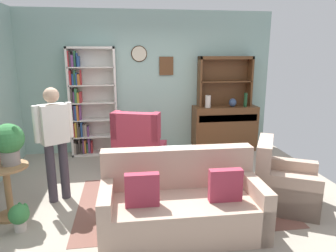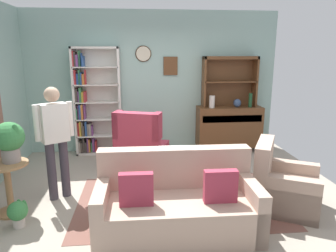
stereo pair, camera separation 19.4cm
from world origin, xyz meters
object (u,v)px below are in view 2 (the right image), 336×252
(vase_tall, at_px, (212,102))
(wingback_chair, at_px, (141,148))
(sideboard_hutch, at_px, (230,74))
(potted_plant_large, at_px, (9,139))
(bottle_wine, at_px, (250,100))
(potted_plant_small, at_px, (18,212))
(coffee_table, at_px, (165,173))
(bookshelf, at_px, (93,104))
(person_reading, at_px, (55,135))
(vase_round, at_px, (237,103))
(sideboard, at_px, (229,126))
(plant_stand, at_px, (8,183))
(couch_floral, at_px, (177,205))
(book_stack, at_px, (164,168))
(armchair_floral, at_px, (282,187))

(vase_tall, relative_size, wingback_chair, 0.23)
(sideboard_hutch, height_order, potted_plant_large, sideboard_hutch)
(bottle_wine, distance_m, potted_plant_small, 4.53)
(coffee_table, bearing_deg, bookshelf, 120.44)
(potted_plant_large, bearing_deg, person_reading, 37.50)
(vase_round, relative_size, person_reading, 0.11)
(vase_round, relative_size, coffee_table, 0.21)
(sideboard, height_order, plant_stand, sideboard)
(person_reading, xyz_separation_m, coffee_table, (1.48, -0.13, -0.55))
(sideboard, xyz_separation_m, bottle_wine, (0.39, -0.09, 0.55))
(sideboard, relative_size, couch_floral, 0.72)
(couch_floral, bearing_deg, vase_tall, 69.12)
(bottle_wine, relative_size, book_stack, 1.29)
(armchair_floral, xyz_separation_m, book_stack, (-1.52, 0.38, 0.17))
(bottle_wine, height_order, book_stack, bottle_wine)
(person_reading, bearing_deg, sideboard_hutch, 33.51)
(vase_round, height_order, couch_floral, vase_round)
(sideboard_hutch, xyz_separation_m, plant_stand, (-3.49, -2.37, -1.14))
(potted_plant_large, bearing_deg, vase_tall, 35.01)
(sideboard, bearing_deg, vase_round, -27.17)
(bottle_wine, relative_size, plant_stand, 0.42)
(bookshelf, height_order, plant_stand, bookshelf)
(vase_tall, distance_m, wingback_chair, 1.78)
(person_reading, bearing_deg, armchair_floral, -11.34)
(vase_tall, xyz_separation_m, vase_round, (0.52, 0.01, -0.04))
(vase_round, relative_size, armchair_floral, 0.16)
(sideboard_hutch, xyz_separation_m, vase_tall, (-0.39, -0.19, -0.52))
(plant_stand, bearing_deg, vase_round, 31.22)
(book_stack, bearing_deg, vase_tall, 60.47)
(vase_round, height_order, book_stack, vase_round)
(potted_plant_large, distance_m, coffee_table, 2.04)
(sideboard_hutch, xyz_separation_m, vase_round, (0.13, -0.18, -0.55))
(bottle_wine, xyz_separation_m, person_reading, (-3.37, -1.77, -0.15))
(vase_tall, height_order, couch_floral, vase_tall)
(plant_stand, height_order, potted_plant_small, plant_stand)
(vase_round, height_order, potted_plant_small, vase_round)
(bookshelf, relative_size, potted_plant_large, 4.16)
(vase_tall, xyz_separation_m, bottle_wine, (0.78, -0.01, 0.02))
(vase_round, distance_m, coffee_table, 2.61)
(sideboard, distance_m, vase_round, 0.52)
(potted_plant_small, xyz_separation_m, book_stack, (1.76, 0.52, 0.27))
(vase_tall, bearing_deg, bottle_wine, -0.66)
(bookshelf, distance_m, wingback_chair, 1.48)
(person_reading, distance_m, book_stack, 1.54)
(person_reading, bearing_deg, couch_floral, -32.40)
(plant_stand, bearing_deg, sideboard_hutch, 34.17)
(bookshelf, distance_m, vase_round, 2.86)
(bottle_wine, distance_m, couch_floral, 3.38)
(sideboard, xyz_separation_m, sideboard_hutch, (0.00, 0.11, 1.05))
(armchair_floral, bearing_deg, bottle_wine, 80.53)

